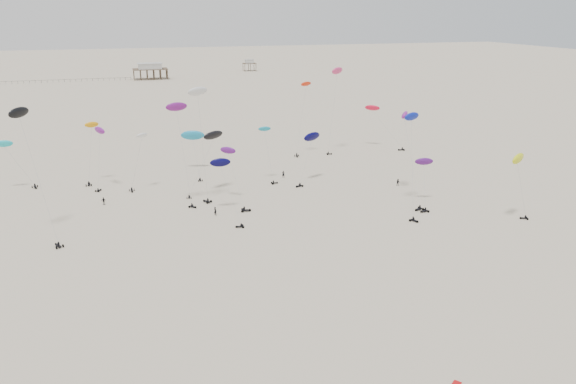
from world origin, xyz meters
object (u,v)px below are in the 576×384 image
object	(u,v)px
pavilion_main	(150,72)
rig_9	(378,116)
pavilion_small	(249,66)
rig_0	(412,141)
rig_4	(14,157)
spectator_0	(215,215)

from	to	relation	value
pavilion_main	rig_9	size ratio (longest dim) A/B	1.38
pavilion_small	rig_9	xyz separation A→B (m)	(-13.25, -235.05, 6.15)
rig_0	pavilion_main	bearing A→B (deg)	-103.81
pavilion_main	rig_0	bearing A→B (deg)	-81.43
rig_4	rig_9	world-z (taller)	rig_9
rig_9	pavilion_small	bearing A→B (deg)	-0.49
rig_4	spectator_0	bearing A→B (deg)	126.85
pavilion_small	rig_4	distance (m)	275.13
pavilion_main	rig_9	distance (m)	212.83
pavilion_main	pavilion_small	size ratio (longest dim) A/B	2.33
rig_4	spectator_0	xyz separation A→B (m)	(42.74, -32.57, -7.77)
rig_0	rig_4	world-z (taller)	rig_0
rig_0	pavilion_small	bearing A→B (deg)	-118.53
pavilion_small	rig_0	xyz separation A→B (m)	(-31.08, -288.39, 11.14)
pavilion_main	rig_0	world-z (taller)	rig_0
pavilion_small	rig_0	distance (m)	290.27
pavilion_main	spectator_0	size ratio (longest dim) A/B	9.72
rig_9	spectator_0	bearing A→B (deg)	130.91
pavilion_small	rig_4	world-z (taller)	rig_4
pavilion_main	rig_9	world-z (taller)	rig_9
pavilion_main	pavilion_small	world-z (taller)	pavilion_main
pavilion_main	rig_9	xyz separation A→B (m)	(56.75, -205.05, 5.41)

